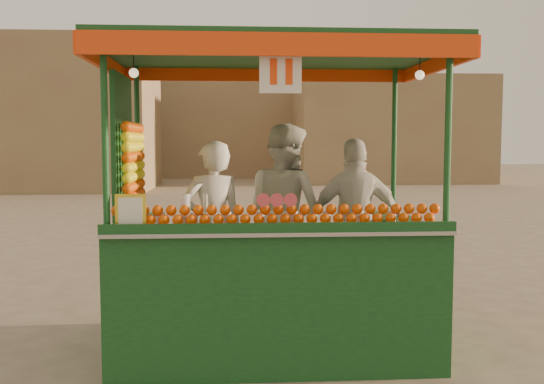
{
  "coord_description": "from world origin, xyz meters",
  "views": [
    {
      "loc": [
        -0.7,
        -5.9,
        1.97
      ],
      "look_at": [
        -0.32,
        -0.16,
        1.49
      ],
      "focal_mm": 40.21,
      "sensor_mm": 36.0,
      "label": 1
    }
  ],
  "objects": [
    {
      "name": "vendor_right",
      "position": [
        0.54,
        0.11,
        1.16
      ],
      "size": [
        0.99,
        0.43,
        1.67
      ],
      "rotation": [
        0.0,
        0.0,
        3.17
      ],
      "color": "silver",
      "rests_on": "ground"
    },
    {
      "name": "ground",
      "position": [
        0.0,
        0.0,
        0.0
      ],
      "size": [
        90.0,
        90.0,
        0.0
      ],
      "primitive_type": "plane",
      "color": "brown",
      "rests_on": "ground"
    },
    {
      "name": "building_center",
      "position": [
        -2.0,
        30.0,
        3.5
      ],
      "size": [
        14.0,
        7.0,
        7.0
      ],
      "primitive_type": "cube",
      "color": "#8D7950",
      "rests_on": "ground"
    },
    {
      "name": "vendor_middle",
      "position": [
        -0.16,
        0.34,
        1.24
      ],
      "size": [
        1.11,
        1.11,
        1.81
      ],
      "rotation": [
        0.0,
        0.0,
        2.36
      ],
      "color": "beige",
      "rests_on": "ground"
    },
    {
      "name": "vendor_left",
      "position": [
        -0.89,
        -0.01,
        1.15
      ],
      "size": [
        0.69,
        0.55,
        1.64
      ],
      "rotation": [
        0.0,
        0.0,
        3.45
      ],
      "color": "silver",
      "rests_on": "ground"
    },
    {
      "name": "building_left",
      "position": [
        -9.0,
        20.0,
        3.0
      ],
      "size": [
        10.0,
        6.0,
        6.0
      ],
      "primitive_type": "cube",
      "color": "#8D7950",
      "rests_on": "ground"
    },
    {
      "name": "juice_cart",
      "position": [
        -0.4,
        -0.36,
        0.92
      ],
      "size": [
        3.12,
        2.02,
        2.84
      ],
      "color": "#113E1D",
      "rests_on": "ground"
    },
    {
      "name": "building_right",
      "position": [
        7.0,
        24.0,
        2.5
      ],
      "size": [
        9.0,
        6.0,
        5.0
      ],
      "primitive_type": "cube",
      "color": "#8D7950",
      "rests_on": "ground"
    }
  ]
}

